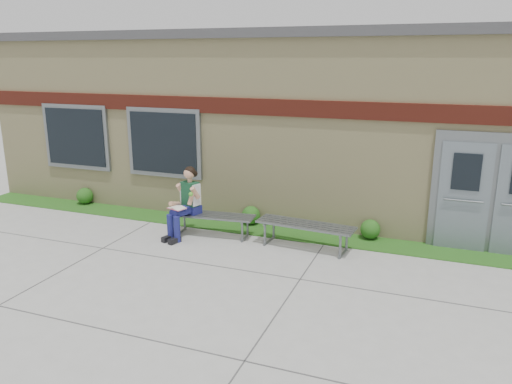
% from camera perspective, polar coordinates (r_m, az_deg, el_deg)
% --- Properties ---
extents(ground, '(80.00, 80.00, 0.00)m').
position_cam_1_polar(ground, '(8.42, -2.55, -10.28)').
color(ground, '#9E9E99').
rests_on(ground, ground).
extents(grass_strip, '(16.00, 0.80, 0.02)m').
position_cam_1_polar(grass_strip, '(10.67, 2.97, -4.61)').
color(grass_strip, '#165015').
rests_on(grass_strip, ground).
extents(school_building, '(16.20, 6.22, 4.20)m').
position_cam_1_polar(school_building, '(13.40, 7.58, 8.55)').
color(school_building, beige).
rests_on(school_building, ground).
extents(bench_left, '(1.81, 0.67, 0.46)m').
position_cam_1_polar(bench_left, '(10.42, -5.02, -3.13)').
color(bench_left, slate).
rests_on(bench_left, ground).
extents(bench_right, '(1.96, 0.71, 0.50)m').
position_cam_1_polar(bench_right, '(9.75, 5.67, -4.27)').
color(bench_right, slate).
rests_on(bench_right, ground).
extents(girl, '(0.61, 0.96, 1.46)m').
position_cam_1_polar(girl, '(10.34, -8.07, -1.10)').
color(girl, navy).
rests_on(girl, ground).
extents(shrub_west, '(0.41, 0.41, 0.41)m').
position_cam_1_polar(shrub_west, '(13.33, -18.97, -0.42)').
color(shrub_west, '#165015').
rests_on(shrub_west, grass_strip).
extents(shrub_mid, '(0.41, 0.41, 0.41)m').
position_cam_1_polar(shrub_mid, '(11.08, -0.60, -2.66)').
color(shrub_mid, '#165015').
rests_on(shrub_mid, grass_strip).
extents(shrub_east, '(0.40, 0.40, 0.40)m').
position_cam_1_polar(shrub_east, '(10.46, 12.93, -4.17)').
color(shrub_east, '#165015').
rests_on(shrub_east, grass_strip).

